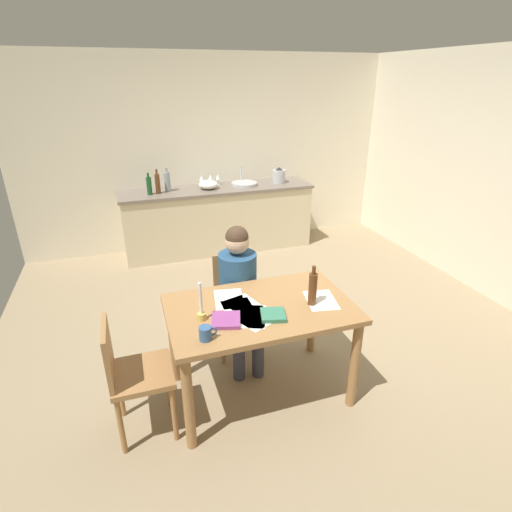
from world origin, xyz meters
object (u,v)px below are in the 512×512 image
Objects in this scene: person_seated at (240,287)px; mixing_bowl at (208,185)px; bottle_vinegar at (158,183)px; wine_glass_back_left at (202,178)px; candlestick at (201,310)px; bottle_oil at (149,185)px; chair_side_empty at (132,373)px; dining_table at (260,320)px; book_magazine at (226,320)px; chair_at_table at (236,298)px; bottle_wine_red at (167,181)px; wine_glass_near_sink at (218,177)px; coffee_mug at (206,333)px; wine_glass_by_kettle at (210,178)px; sink_unit at (244,184)px; book_cookery at (273,315)px; wine_bottle_on_table at (313,288)px; stovetop_kettle at (279,176)px.

mixing_bowl is at bearing 83.61° from person_seated.
wine_glass_back_left is at bearing 18.55° from bottle_vinegar.
candlestick is 1.01× the size of bottle_oil.
person_seated is 1.35× the size of chair_side_empty.
book_magazine is at bearing -158.26° from dining_table.
chair_at_table is 2.40m from bottle_wine_red.
wine_glass_near_sink reaches higher than dining_table.
coffee_mug is 0.76× the size of wine_glass_back_left.
candlestick reaches higher than chair_at_table.
wine_glass_by_kettle is at bearing 83.87° from dining_table.
book_magazine is at bearing -87.68° from bottle_vinegar.
dining_table is 3.70× the size of sink_unit.
bottle_oil is at bearing 82.08° from chair_side_empty.
sink_unit is at bearing 71.33° from chair_at_table.
bottle_oil reaches higher than book_cookery.
bottle_vinegar is (-0.40, 2.24, 0.55)m from chair_at_table.
stovetop_kettle is (0.93, 3.03, 0.09)m from wine_bottle_on_table.
book_magazine is 0.63× the size of bottle_vinegar.
chair_at_table is 0.89m from candlestick.
dining_table is 4.32× the size of bottle_wine_red.
wine_glass_by_kettle is (0.61, 0.13, -0.02)m from bottle_wine_red.
book_magazine is at bearing -117.24° from stovetop_kettle.
candlestick is at bearing -120.05° from stovetop_kettle.
bottle_wine_red is at bearing -169.81° from wine_glass_near_sink.
wine_glass_near_sink is (0.89, 3.36, 0.19)m from coffee_mug.
wine_bottle_on_table reaches higher than candlestick.
wine_bottle_on_table is (0.37, -0.08, 0.24)m from dining_table.
wine_glass_back_left reaches higher than chair_side_empty.
stovetop_kettle reaches higher than wine_bottle_on_table.
chair_side_empty is at bearing -109.58° from wine_glass_back_left.
person_seated is 0.73m from wine_bottle_on_table.
chair_side_empty is 3.04m from bottle_oil.
chair_side_empty is 3.08m from bottle_vinegar.
dining_table is at bearing 5.61° from chair_side_empty.
bottle_vinegar reaches higher than book_cookery.
bottle_vinegar is 1.22× the size of mixing_bowl.
stovetop_kettle is at bearing 82.30° from book_cookery.
book_magazine is 3.45m from stovetop_kettle.
bottle_oil reaches higher than mixing_bowl.
wine_bottle_on_table reaches higher than chair_at_table.
wine_glass_by_kettle is (0.29, 3.25, 0.22)m from book_cookery.
bottle_oil is (-0.50, 2.37, 0.34)m from person_seated.
wine_bottle_on_table is 3.01m from mixing_bowl.
wine_glass_near_sink is at bearing 0.00° from wine_glass_back_left.
stovetop_kettle is (1.29, 2.30, 0.51)m from chair_at_table.
chair_side_empty is 2.82× the size of bottle_vinegar.
dining_table is 0.33m from book_magazine.
wine_glass_near_sink is (0.45, 2.59, 0.33)m from person_seated.
chair_side_empty is 0.60m from coffee_mug.
chair_side_empty is 0.71m from book_magazine.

